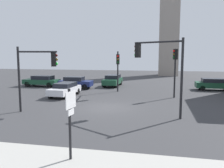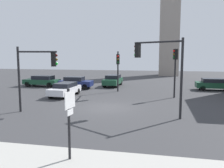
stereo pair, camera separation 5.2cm
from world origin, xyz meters
name	(u,v)px [view 1 (the left image)]	position (x,y,z in m)	size (l,w,h in m)	color
ground_plane	(106,108)	(0.00, 0.00, 0.00)	(91.64, 91.64, 0.00)	#38383A
sidewalk_corner	(43,166)	(0.00, -10.08, 0.07)	(30.79, 3.26, 0.15)	#A8A59E
direction_sign	(70,116)	(0.85, -9.47, 1.83)	(0.17, 0.73, 2.70)	black
traffic_light_0	(118,64)	(-0.21, 6.68, 3.22)	(0.81, 3.44, 4.52)	black
traffic_light_1	(37,67)	(-4.52, -2.17, 3.25)	(2.76, 0.95, 4.69)	black
traffic_light_2	(158,61)	(3.99, -1.40, 3.72)	(3.29, 1.91, 5.17)	black
traffic_light_3	(175,64)	(5.53, 5.55, 3.29)	(0.48, 0.45, 4.68)	black
car_0	(113,80)	(-1.97, 12.73, 0.79)	(1.99, 4.49, 1.49)	#19472D
car_1	(75,82)	(-6.04, 9.56, 0.78)	(4.05, 1.86, 1.47)	navy
car_2	(42,81)	(-11.08, 10.55, 0.77)	(4.66, 1.97, 1.45)	#19472D
car_3	(65,89)	(-5.18, 4.25, 0.72)	(2.00, 4.43, 1.35)	silver
car_4	(214,84)	(10.38, 11.47, 0.74)	(4.16, 1.87, 1.40)	#19472D
skyline_tower	(170,13)	(5.84, 31.70, 12.54)	(3.85, 3.85, 25.09)	gray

